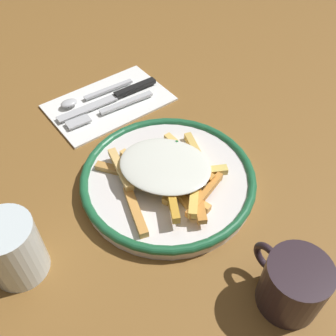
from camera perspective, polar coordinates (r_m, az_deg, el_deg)
name	(u,v)px	position (r m, az deg, el deg)	size (l,w,h in m)	color
ground_plane	(168,185)	(0.60, 0.00, -2.50)	(2.60, 2.60, 0.00)	brown
plate	(168,179)	(0.59, 0.00, -1.66)	(0.27, 0.27, 0.03)	silver
fries_heap	(168,172)	(0.57, -0.02, -0.54)	(0.20, 0.18, 0.04)	#EAB45C
napkin	(109,102)	(0.76, -8.78, 9.71)	(0.14, 0.23, 0.01)	white
fork	(110,109)	(0.73, -8.58, 8.70)	(0.03, 0.18, 0.01)	silver
knife	(117,95)	(0.76, -7.58, 10.67)	(0.02, 0.21, 0.01)	black
spoon	(85,98)	(0.76, -12.26, 10.21)	(0.02, 0.15, 0.01)	silver
water_glass	(13,251)	(0.52, -22.04, -11.37)	(0.07, 0.07, 0.09)	silver
coffee_mug	(292,284)	(0.49, 18.02, -16.14)	(0.10, 0.08, 0.08)	#2C2026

